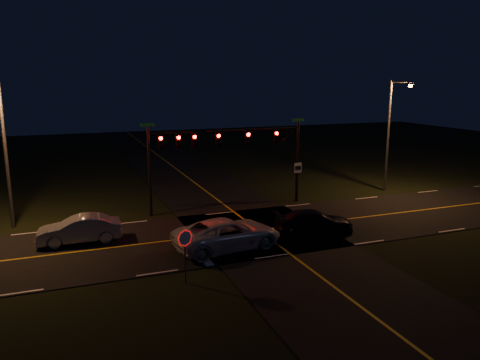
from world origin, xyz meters
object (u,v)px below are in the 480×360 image
object	(u,v)px
streetlight_ne	(392,127)
stop_sign	(185,245)
pickup_white	(227,235)
signal_mast_ne	(269,146)
sedan_silver	(79,230)
signal_mast_nw	(166,153)
suv_dark	(314,222)
streetlight_nw	(4,143)

from	to	relation	value
streetlight_ne	stop_sign	xyz separation A→B (m)	(-20.00, -11.47, -3.51)
pickup_white	signal_mast_ne	bearing A→B (deg)	-44.88
sedan_silver	signal_mast_ne	bearing A→B (deg)	108.33
streetlight_ne	signal_mast_nw	distance (m)	18.42
signal_mast_nw	suv_dark	bearing A→B (deg)	-44.48
pickup_white	suv_dark	bearing A→B (deg)	-91.03
streetlight_nw	stop_sign	world-z (taller)	streetlight_nw
signal_mast_ne	signal_mast_nw	xyz separation A→B (m)	(-7.52, 0.00, -0.10)
streetlight_nw	signal_mast_ne	world-z (taller)	streetlight_nw
signal_mast_nw	streetlight_ne	bearing A→B (deg)	0.45
pickup_white	streetlight_nw	bearing A→B (deg)	46.64
streetlight_ne	signal_mast_nw	size ratio (longest dim) A/B	1.44
stop_sign	pickup_white	size ratio (longest dim) A/B	0.41
streetlight_ne	stop_sign	size ratio (longest dim) A/B	3.53
pickup_white	sedan_silver	world-z (taller)	pickup_white
streetlight_ne	stop_sign	bearing A→B (deg)	-150.16
signal_mast_ne	pickup_white	world-z (taller)	signal_mast_ne
signal_mast_nw	stop_sign	size ratio (longest dim) A/B	2.45
signal_mast_nw	sedan_silver	world-z (taller)	signal_mast_nw
signal_mast_ne	sedan_silver	bearing A→B (deg)	-163.50
streetlight_nw	pickup_white	size ratio (longest dim) A/B	1.44
stop_sign	sedan_silver	xyz separation A→B (m)	(-4.23, 7.36, -1.08)
streetlight_nw	suv_dark	world-z (taller)	streetlight_nw
streetlight_nw	streetlight_ne	size ratio (longest dim) A/B	1.00
streetlight_nw	streetlight_ne	distance (m)	28.00
signal_mast_ne	stop_sign	size ratio (longest dim) A/B	2.93
streetlight_ne	streetlight_nw	bearing A→B (deg)	180.00
streetlight_nw	pickup_white	xyz separation A→B (m)	(11.21, -8.00, -4.52)
signal_mast_ne	suv_dark	distance (m)	8.06
signal_mast_nw	suv_dark	size ratio (longest dim) A/B	1.26
streetlight_nw	signal_mast_ne	size ratio (longest dim) A/B	1.20
sedan_silver	streetlight_nw	bearing A→B (deg)	-135.63
pickup_white	suv_dark	xyz separation A→B (m)	(5.72, 0.68, -0.14)
streetlight_nw	streetlight_ne	world-z (taller)	same
signal_mast_nw	sedan_silver	xyz separation A→B (m)	(-5.84, -3.96, -3.50)
streetlight_nw	suv_dark	bearing A→B (deg)	-23.40
streetlight_ne	sedan_silver	xyz separation A→B (m)	(-24.23, -4.11, -4.59)
streetlight_ne	signal_mast_ne	size ratio (longest dim) A/B	1.20
streetlight_ne	suv_dark	bearing A→B (deg)	-146.53
suv_dark	sedan_silver	size ratio (longest dim) A/B	1.08
signal_mast_ne	sedan_silver	size ratio (longest dim) A/B	1.62
signal_mast_ne	suv_dark	world-z (taller)	signal_mast_ne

